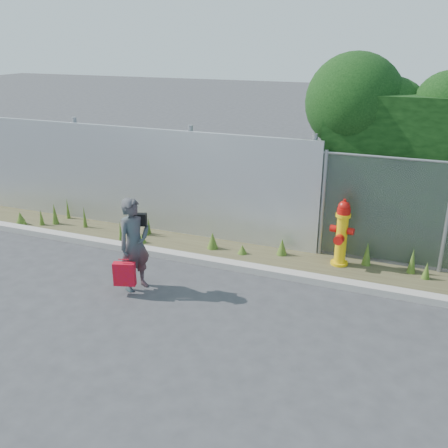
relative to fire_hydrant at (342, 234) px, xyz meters
name	(u,v)px	position (x,y,z in m)	size (l,w,h in m)	color
ground	(208,320)	(-1.49, -2.64, -0.62)	(80.00, 80.00, 0.00)	#353538
curb	(248,268)	(-1.49, -0.84, -0.56)	(16.00, 0.22, 0.12)	#A49C94
weed_strip	(285,255)	(-0.99, -0.15, -0.51)	(16.00, 1.31, 0.52)	#474129
corrugated_fence	(125,177)	(-4.74, 0.37, 0.48)	(8.50, 0.21, 2.30)	#BABBC1
fire_hydrant	(342,234)	(0.00, 0.00, 0.00)	(0.43, 0.38, 1.27)	yellow
woman	(135,244)	(-3.01, -2.12, 0.17)	(0.57, 0.38, 1.57)	#0F6164
red_tote_bag	(124,274)	(-3.06, -2.40, -0.25)	(0.35, 0.13, 0.46)	#B50A30
black_shoulder_bag	(138,219)	(-2.99, -1.98, 0.55)	(0.27, 0.11, 0.20)	black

